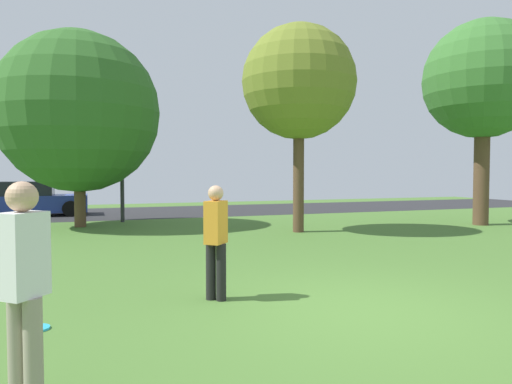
# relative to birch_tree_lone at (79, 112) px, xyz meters

# --- Properties ---
(ground_plane) EXTENTS (44.00, 44.00, 0.00)m
(ground_plane) POSITION_rel_birch_tree_lone_xyz_m (3.64, -11.11, -3.74)
(ground_plane) COLOR #47702D
(road_strip) EXTENTS (44.00, 6.40, 0.01)m
(road_strip) POSITION_rel_birch_tree_lone_xyz_m (3.64, 4.89, -3.74)
(road_strip) COLOR #28282B
(road_strip) RESTS_ON ground_plane
(birch_tree_lone) EXTENTS (5.21, 5.21, 6.35)m
(birch_tree_lone) POSITION_rel_birch_tree_lone_xyz_m (0.00, 0.00, 0.00)
(birch_tree_lone) COLOR brown
(birch_tree_lone) RESTS_ON ground_plane
(maple_tree_near) EXTENTS (3.95, 3.95, 6.90)m
(maple_tree_near) POSITION_rel_birch_tree_lone_xyz_m (12.84, -3.99, 1.13)
(maple_tree_near) COLOR brown
(maple_tree_near) RESTS_ON ground_plane
(oak_tree_right) EXTENTS (3.39, 3.39, 6.16)m
(oak_tree_right) POSITION_rel_birch_tree_lone_xyz_m (6.20, -3.59, 0.70)
(oak_tree_right) COLOR brown
(oak_tree_right) RESTS_ON ground_plane
(person_thrower) EXTENTS (0.38, 0.39, 1.72)m
(person_thrower) POSITION_rel_birch_tree_lone_xyz_m (-0.12, -12.31, -2.79)
(person_thrower) COLOR gray
(person_thrower) RESTS_ON ground_plane
(person_catcher) EXTENTS (0.38, 0.39, 1.61)m
(person_catcher) POSITION_rel_birch_tree_lone_xyz_m (1.99, -9.92, -2.86)
(person_catcher) COLOR black
(person_catcher) RESTS_ON ground_plane
(frisbee_disc) EXTENTS (0.27, 0.27, 0.03)m
(frisbee_disc) POSITION_rel_birch_tree_lone_xyz_m (-0.24, -10.42, -3.73)
(frisbee_disc) COLOR #2DB2E0
(frisbee_disc) RESTS_ON ground_plane
(parked_car_blue) EXTENTS (4.28, 2.01, 1.42)m
(parked_car_blue) POSITION_rel_birch_tree_lone_xyz_m (-2.00, 4.78, -3.10)
(parked_car_blue) COLOR #233893
(parked_car_blue) RESTS_ON ground_plane
(street_lamp_post) EXTENTS (0.14, 0.14, 4.50)m
(street_lamp_post) POSITION_rel_birch_tree_lone_xyz_m (1.40, 1.09, -1.49)
(street_lamp_post) COLOR #2D2D33
(street_lamp_post) RESTS_ON ground_plane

